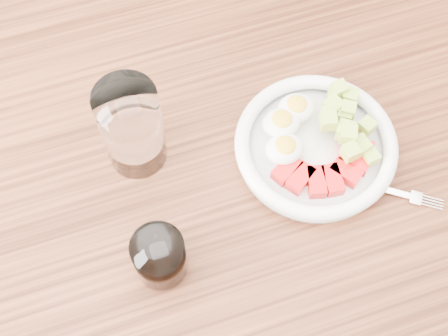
{
  "coord_description": "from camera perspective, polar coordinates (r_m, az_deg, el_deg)",
  "views": [
    {
      "loc": [
        -0.13,
        -0.34,
        1.56
      ],
      "look_at": [
        -0.01,
        0.01,
        0.8
      ],
      "focal_mm": 50.0,
      "sensor_mm": 36.0,
      "label": 1
    }
  ],
  "objects": [
    {
      "name": "fork",
      "position": [
        0.88,
        12.84,
        -1.51
      ],
      "size": [
        0.15,
        0.11,
        0.01
      ],
      "color": "black",
      "rests_on": "dining_table"
    },
    {
      "name": "dining_table",
      "position": [
        0.96,
        0.76,
        -3.77
      ],
      "size": [
        1.5,
        0.9,
        0.77
      ],
      "color": "brown",
      "rests_on": "ground"
    },
    {
      "name": "water_glass",
      "position": [
        0.83,
        -8.43,
        3.69
      ],
      "size": [
        0.08,
        0.08,
        0.15
      ],
      "primitive_type": "cylinder",
      "color": "white",
      "rests_on": "dining_table"
    },
    {
      "name": "bowl",
      "position": [
        0.88,
        8.31,
        2.19
      ],
      "size": [
        0.23,
        0.23,
        0.06
      ],
      "color": "white",
      "rests_on": "dining_table"
    },
    {
      "name": "coffee_glass",
      "position": [
        0.79,
        -5.91,
        -8.08
      ],
      "size": [
        0.07,
        0.07,
        0.08
      ],
      "color": "white",
      "rests_on": "dining_table"
    },
    {
      "name": "ground",
      "position": [
        1.6,
        0.47,
        -12.9
      ],
      "size": [
        4.0,
        4.0,
        0.0
      ],
      "primitive_type": "plane",
      "color": "brown",
      "rests_on": "ground"
    }
  ]
}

